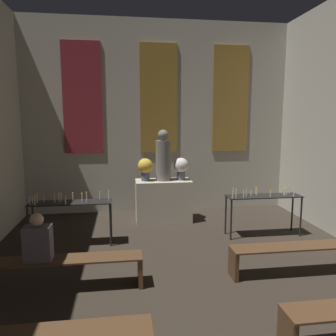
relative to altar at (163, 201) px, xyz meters
The scene contains 10 objects.
wall_back 2.16m from the altar, 90.00° to the left, with size 6.87×0.16×4.77m.
altar is the anchor object (origin of this frame).
statue 1.01m from the altar, 90.00° to the right, with size 0.35×0.35×1.16m.
flower_vase_left 0.89m from the altar, behind, with size 0.34×0.34×0.51m.
flower_vase_right 0.89m from the altar, ahead, with size 0.34×0.34×0.51m.
candle_rack_left 2.28m from the altar, 147.17° to the right, with size 1.52×0.40×1.03m.
candle_rack_right 2.28m from the altar, 32.98° to the right, with size 1.52×0.40×1.02m.
pew_back_left 3.48m from the altar, 123.10° to the right, with size 2.46×0.36×0.45m.
pew_back_right 3.48m from the altar, 56.90° to the right, with size 2.46×0.36×0.45m.
person_seated 3.59m from the altar, 125.51° to the right, with size 0.36×0.24×0.66m.
Camera 1 is at (-0.91, 1.84, 2.37)m, focal length 35.00 mm.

